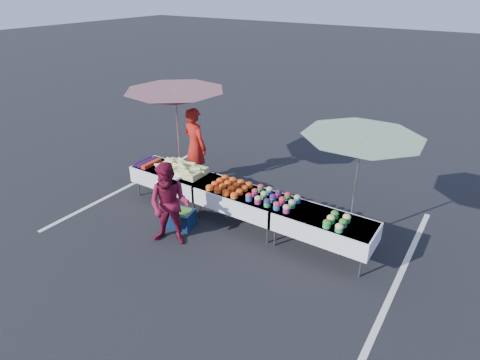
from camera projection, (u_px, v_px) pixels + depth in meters
The scene contains 17 objects.
ground at pixel (240, 223), 8.33m from camera, with size 80.00×80.00×0.00m, color black.
stripe_left at pixel (132, 184), 9.90m from camera, with size 0.10×5.00×0.00m, color silver.
stripe_right at pixel (398, 279), 6.76m from camera, with size 0.10×5.00×0.00m, color silver.
table_left at pixel (173, 177), 8.96m from camera, with size 1.86×0.81×0.75m.
table_center at pixel (240, 198), 8.07m from camera, with size 1.86×0.81×0.75m.
table_right at pixel (324, 225), 7.19m from camera, with size 1.86×0.81×0.75m.
berry_punnets at pixel (147, 162), 9.17m from camera, with size 0.40×0.54×0.08m.
corn_pile at pixel (182, 168), 8.75m from camera, with size 1.16×0.57×0.26m.
plastic_bags at pixel (173, 177), 8.50m from camera, with size 0.30×0.25×0.05m, color white.
carrot_bowls at pixel (229, 186), 8.09m from camera, with size 0.75×0.69×0.11m.
potato_cups at pixel (273, 198), 7.59m from camera, with size 0.94×0.58×0.16m.
bean_baskets at pixel (337, 221), 6.88m from camera, with size 0.36×0.50×0.15m.
vendor at pixel (195, 146), 9.61m from camera, with size 0.69×0.46×1.90m, color #A51912.
customer at pixel (170, 205), 7.37m from camera, with size 0.80×0.62×1.64m, color maroon.
umbrella_left at pixel (175, 99), 9.06m from camera, with size 2.82×2.82×2.34m.
umbrella_right at pixel (361, 146), 6.92m from camera, with size 2.81×2.81×2.16m.
storage_bin at pixel (180, 218), 8.16m from camera, with size 0.63×0.52×0.37m.
Camera 1 is at (3.87, -5.90, 4.53)m, focal length 30.00 mm.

